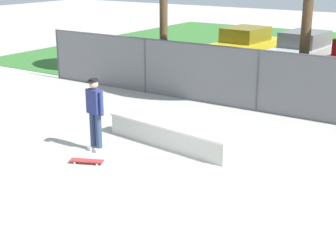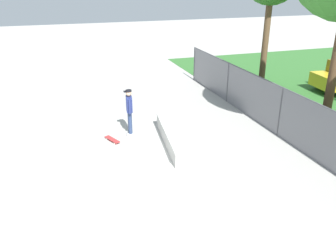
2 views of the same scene
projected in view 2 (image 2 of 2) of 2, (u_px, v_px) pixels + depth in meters
ground_plane at (138, 156)px, 12.19m from camera, size 80.00×80.00×0.00m
concrete_ledge at (171, 137)px, 12.96m from camera, size 3.78×0.96×0.58m
skateboarder at (129, 110)px, 13.49m from camera, size 0.60×0.34×1.84m
skateboard at (112, 139)px, 13.29m from camera, size 0.81×0.51×0.09m
chainlink_fence at (280, 110)px, 13.41m from camera, size 17.43×0.07×1.97m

